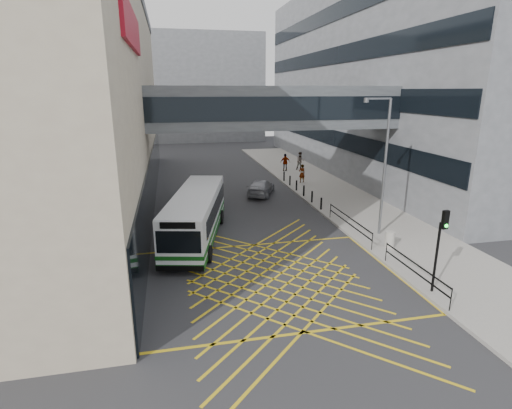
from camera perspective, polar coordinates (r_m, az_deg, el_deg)
ground at (r=19.46m, az=2.52°, el=-10.60°), size 120.00×120.00×0.00m
building_right at (r=49.78m, az=23.74°, el=16.23°), size 24.09×44.00×20.00m
building_far at (r=76.85m, az=-10.72°, el=15.98°), size 28.00×16.00×18.00m
skybridge at (r=29.79m, az=2.47°, el=13.68°), size 20.00×4.10×3.00m
pavement at (r=35.62m, az=10.49°, el=1.73°), size 6.00×54.00×0.16m
box_junction at (r=19.46m, az=2.52°, el=-10.59°), size 12.00×9.00×0.01m
bus at (r=24.17m, az=-8.52°, el=-1.41°), size 4.63×10.56×2.89m
car_white at (r=21.87m, az=-9.59°, el=-5.77°), size 2.94×4.59×1.36m
car_dark at (r=33.31m, az=-8.46°, el=2.11°), size 2.46×5.29×1.61m
car_silver at (r=34.37m, az=0.70°, el=2.52°), size 3.47×4.81×1.38m
traffic_light at (r=18.66m, az=24.86°, el=-4.58°), size 0.28×0.45×3.79m
street_lamp at (r=24.70m, az=17.66°, el=6.17°), size 1.86×0.45×8.15m
litter_bin at (r=23.80m, az=18.55°, el=-4.74°), size 0.53×0.53×0.92m
kerb_railings at (r=22.81m, az=16.56°, el=-4.77°), size 0.05×12.54×1.00m
bollards at (r=34.54m, az=6.31°, el=2.36°), size 0.14×10.14×0.90m
pedestrian_a at (r=38.56m, az=6.58°, el=4.43°), size 0.78×0.62×1.74m
pedestrian_b at (r=44.74m, az=6.36°, el=6.19°), size 1.00×0.63×1.97m
pedestrian_c at (r=43.96m, az=4.21°, el=6.02°), size 1.14×0.60×1.88m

